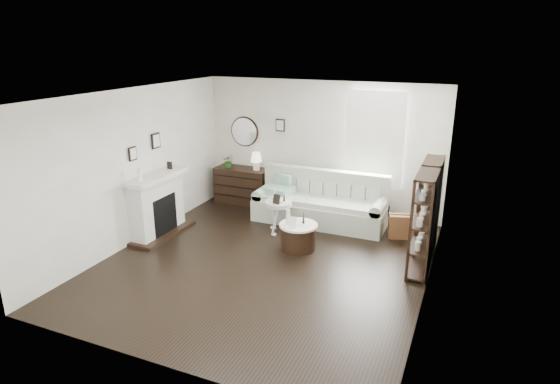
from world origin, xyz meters
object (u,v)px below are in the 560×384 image
at_px(sofa, 321,206).
at_px(pedestal_table, 278,204).
at_px(dresser, 243,186).
at_px(drum_table, 298,236).

xyz_separation_m(sofa, pedestal_table, (-0.54, -0.85, 0.23)).
bearing_deg(sofa, dresser, 168.62).
relative_size(dresser, drum_table, 1.81).
relative_size(sofa, drum_table, 3.92).
distance_m(sofa, pedestal_table, 1.04).
relative_size(dresser, pedestal_table, 1.93).
height_order(sofa, pedestal_table, sofa).
distance_m(dresser, drum_table, 2.67).
xyz_separation_m(sofa, dresser, (-1.94, 0.39, 0.07)).
distance_m(sofa, drum_table, 1.38).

